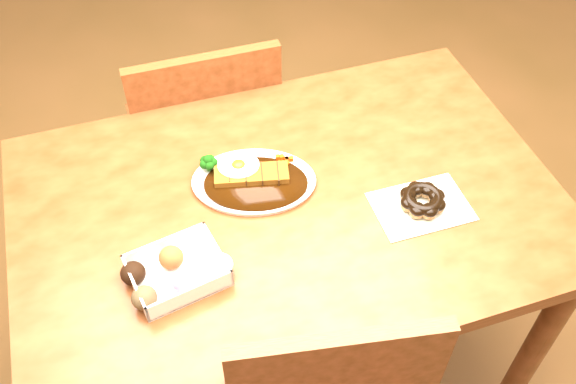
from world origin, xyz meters
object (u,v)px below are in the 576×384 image
object	(u,v)px
chair_far	(206,140)
pon_de_ring	(422,201)
donut_box	(175,272)
table	(289,228)
katsu_curry_plate	(252,178)

from	to	relation	value
chair_far	pon_de_ring	world-z (taller)	chair_far
donut_box	table	bearing A→B (deg)	24.76
chair_far	pon_de_ring	bearing A→B (deg)	119.66
katsu_curry_plate	donut_box	world-z (taller)	katsu_curry_plate
table	chair_far	distance (m)	0.57
donut_box	chair_far	bearing A→B (deg)	74.01
chair_far	katsu_curry_plate	size ratio (longest dim) A/B	2.72
katsu_curry_plate	table	bearing A→B (deg)	-51.06
table	chair_far	size ratio (longest dim) A/B	1.38
table	katsu_curry_plate	world-z (taller)	katsu_curry_plate
donut_box	pon_de_ring	size ratio (longest dim) A/B	1.05
table	pon_de_ring	xyz separation A→B (m)	(0.27, -0.11, 0.12)
donut_box	pon_de_ring	distance (m)	0.55
chair_far	donut_box	distance (m)	0.75
katsu_curry_plate	donut_box	distance (m)	0.30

